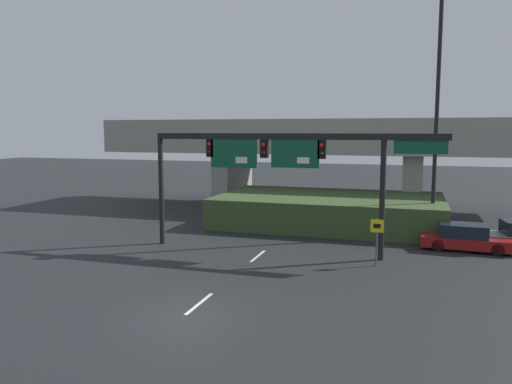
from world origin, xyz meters
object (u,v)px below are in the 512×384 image
(signal_gantry, at_px, (281,157))
(highway_light_pole_near, at_px, (438,90))
(speed_limit_sign, at_px, (377,235))
(parked_sedan_near_right, at_px, (466,238))

(signal_gantry, bearing_deg, highway_light_pole_near, 41.83)
(speed_limit_sign, distance_m, highway_light_pole_near, 11.25)
(highway_light_pole_near, distance_m, parked_sedan_near_right, 8.93)
(highway_light_pole_near, xyz_separation_m, parked_sedan_near_right, (1.58, -3.48, -8.06))
(signal_gantry, distance_m, parked_sedan_near_right, 10.87)
(signal_gantry, relative_size, parked_sedan_near_right, 3.22)
(speed_limit_sign, xyz_separation_m, parked_sedan_near_right, (4.33, 4.70, -0.84))
(signal_gantry, distance_m, speed_limit_sign, 6.25)
(signal_gantry, xyz_separation_m, parked_sedan_near_right, (9.33, 3.45, -4.37))
(speed_limit_sign, bearing_deg, parked_sedan_near_right, 47.31)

